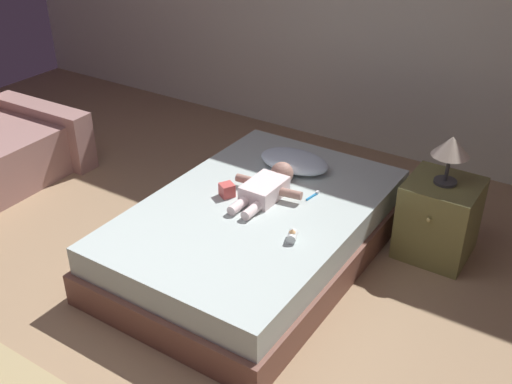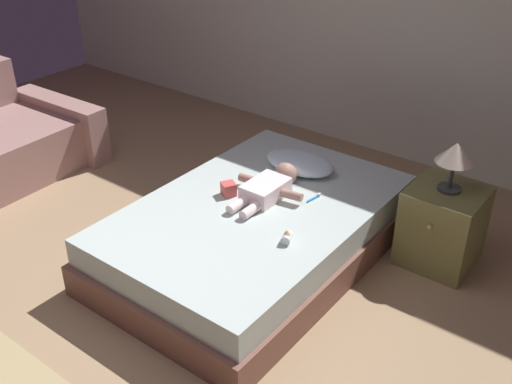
# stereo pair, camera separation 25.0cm
# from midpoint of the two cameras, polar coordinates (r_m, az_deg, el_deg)

# --- Properties ---
(ground_plane) EXTENTS (8.00, 8.00, 0.00)m
(ground_plane) POSITION_cam_midpoint_polar(r_m,az_deg,el_deg) (3.70, -13.71, -12.12)
(ground_plane) COLOR #9F805E
(wall_behind_bed) EXTENTS (8.00, 0.12, 2.58)m
(wall_behind_bed) POSITION_cam_midpoint_polar(r_m,az_deg,el_deg) (5.35, 8.79, 17.37)
(wall_behind_bed) COLOR silver
(wall_behind_bed) RESTS_ON ground_plane
(bed) EXTENTS (1.38, 2.09, 0.40)m
(bed) POSITION_cam_midpoint_polar(r_m,az_deg,el_deg) (4.02, -1.78, -3.79)
(bed) COLOR brown
(bed) RESTS_ON ground_plane
(pillow) EXTENTS (0.53, 0.32, 0.12)m
(pillow) POSITION_cam_midpoint_polar(r_m,az_deg,el_deg) (4.33, 1.99, 2.90)
(pillow) COLOR silver
(pillow) RESTS_ON bed
(baby) EXTENTS (0.50, 0.61, 0.16)m
(baby) POSITION_cam_midpoint_polar(r_m,az_deg,el_deg) (4.00, -0.64, 0.51)
(baby) COLOR white
(baby) RESTS_ON bed
(toothbrush) EXTENTS (0.03, 0.13, 0.02)m
(toothbrush) POSITION_cam_midpoint_polar(r_m,az_deg,el_deg) (4.01, 3.63, -0.37)
(toothbrush) COLOR #288EDA
(toothbrush) RESTS_ON bed
(nightstand) EXTENTS (0.46, 0.49, 0.54)m
(nightstand) POSITION_cam_midpoint_polar(r_m,az_deg,el_deg) (4.17, 15.21, -2.45)
(nightstand) COLOR olive
(nightstand) RESTS_ON ground_plane
(lamp) EXTENTS (0.24, 0.24, 0.33)m
(lamp) POSITION_cam_midpoint_polar(r_m,az_deg,el_deg) (3.92, 16.20, 3.94)
(lamp) COLOR #333338
(lamp) RESTS_ON nightstand
(toy_block) EXTENTS (0.12, 0.12, 0.09)m
(toy_block) POSITION_cam_midpoint_polar(r_m,az_deg,el_deg) (4.01, -4.54, 0.16)
(toy_block) COLOR #D7524E
(toy_block) RESTS_ON bed
(baby_bottle) EXTENTS (0.08, 0.10, 0.08)m
(baby_bottle) POSITION_cam_midpoint_polar(r_m,az_deg,el_deg) (3.56, 1.42, -4.18)
(baby_bottle) COLOR white
(baby_bottle) RESTS_ON bed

